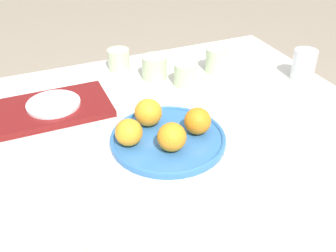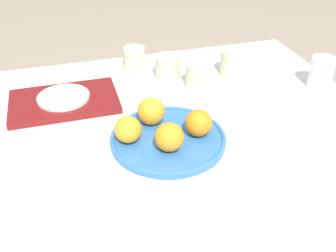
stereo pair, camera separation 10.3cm
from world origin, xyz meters
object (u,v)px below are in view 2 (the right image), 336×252
(fruit_platter, at_px, (168,138))
(water_glass, at_px, (321,72))
(orange_1, at_px, (199,123))
(cup_0, at_px, (168,67))
(cup_2, at_px, (231,63))
(orange_3, at_px, (128,130))
(serving_tray, at_px, (64,101))
(orange_2, at_px, (169,137))
(side_plate, at_px, (63,97))
(cup_1, at_px, (134,57))
(cup_3, at_px, (197,76))
(orange_0, at_px, (151,111))

(fruit_platter, xyz_separation_m, water_glass, (0.57, 0.16, 0.04))
(orange_1, xyz_separation_m, cup_0, (0.02, 0.37, -0.01))
(fruit_platter, relative_size, cup_2, 3.66)
(orange_3, height_order, water_glass, water_glass)
(serving_tray, bearing_deg, orange_2, -53.44)
(orange_2, relative_size, water_glass, 0.73)
(orange_1, bearing_deg, serving_tray, 139.55)
(serving_tray, bearing_deg, water_glass, -8.10)
(orange_2, height_order, side_plate, orange_2)
(cup_1, bearing_deg, orange_1, -81.82)
(water_glass, bearing_deg, serving_tray, 171.90)
(serving_tray, xyz_separation_m, cup_2, (0.58, 0.05, 0.03))
(water_glass, xyz_separation_m, serving_tray, (-0.82, 0.12, -0.04))
(water_glass, xyz_separation_m, cup_3, (-0.39, 0.12, -0.01))
(orange_2, height_order, serving_tray, orange_2)
(orange_3, bearing_deg, orange_2, -34.67)
(orange_3, xyz_separation_m, water_glass, (0.67, 0.15, 0.00))
(orange_2, height_order, cup_0, orange_2)
(side_plate, bearing_deg, cup_2, 4.99)
(cup_2, bearing_deg, orange_0, -144.64)
(fruit_platter, height_order, water_glass, water_glass)
(orange_2, height_order, cup_3, orange_2)
(serving_tray, relative_size, cup_3, 4.28)
(orange_2, relative_size, cup_1, 0.96)
(cup_1, bearing_deg, cup_0, -51.45)
(orange_0, distance_m, side_plate, 0.30)
(water_glass, xyz_separation_m, cup_2, (-0.25, 0.17, -0.01))
(side_plate, height_order, cup_1, cup_1)
(cup_0, bearing_deg, orange_0, -114.62)
(orange_2, xyz_separation_m, cup_1, (0.02, 0.53, -0.01))
(fruit_platter, height_order, cup_2, cup_2)
(cup_2, bearing_deg, side_plate, -175.01)
(orange_0, relative_size, water_glass, 0.75)
(orange_2, distance_m, water_glass, 0.62)
(serving_tray, bearing_deg, orange_0, -40.70)
(water_glass, xyz_separation_m, cup_0, (-0.47, 0.20, -0.01))
(orange_0, relative_size, orange_1, 1.05)
(fruit_platter, height_order, orange_2, orange_2)
(orange_2, height_order, orange_3, orange_2)
(orange_1, height_order, serving_tray, orange_1)
(orange_0, relative_size, side_plate, 0.48)
(serving_tray, relative_size, cup_0, 3.80)
(water_glass, height_order, cup_2, water_glass)
(orange_0, distance_m, cup_2, 0.43)
(cup_3, bearing_deg, serving_tray, 179.75)
(cup_2, xyz_separation_m, cup_3, (-0.14, -0.05, -0.00))
(fruit_platter, bearing_deg, orange_1, -6.69)
(orange_2, bearing_deg, cup_2, 48.48)
(cup_0, relative_size, cup_2, 1.01)
(water_glass, distance_m, cup_3, 0.41)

